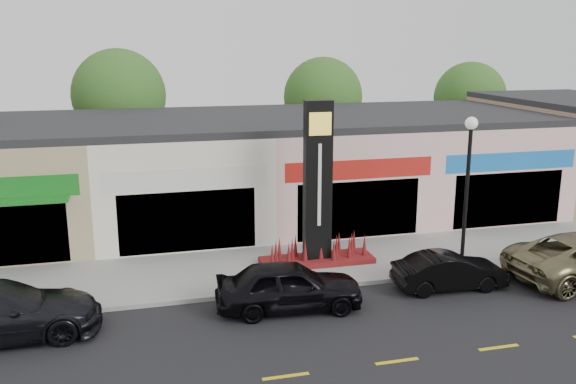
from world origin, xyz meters
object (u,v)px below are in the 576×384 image
object	(u,v)px
lamp_east_near	(468,178)
car_black_conv	(449,271)
pylon_sign	(317,207)
car_black_sedan	(289,286)

from	to	relation	value
lamp_east_near	car_black_conv	size ratio (longest dim) A/B	1.45
lamp_east_near	car_black_conv	world-z (taller)	lamp_east_near
pylon_sign	car_black_sedan	size ratio (longest dim) A/B	1.32
car_black_conv	lamp_east_near	bearing A→B (deg)	-39.64
pylon_sign	car_black_conv	size ratio (longest dim) A/B	1.59
lamp_east_near	pylon_sign	world-z (taller)	pylon_sign
lamp_east_near	pylon_sign	distance (m)	5.42
car_black_sedan	lamp_east_near	bearing A→B (deg)	-71.94
car_black_sedan	car_black_conv	distance (m)	5.65
lamp_east_near	pylon_sign	size ratio (longest dim) A/B	0.91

